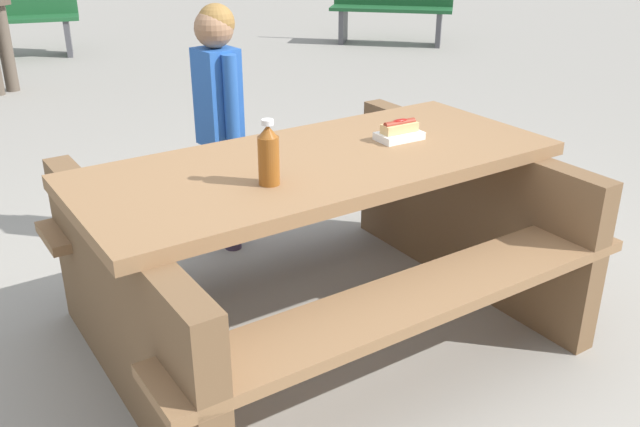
# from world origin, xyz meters

# --- Properties ---
(ground_plane) EXTENTS (30.00, 30.00, 0.00)m
(ground_plane) POSITION_xyz_m (0.00, 0.00, 0.00)
(ground_plane) COLOR gray
(ground_plane) RESTS_ON ground
(picnic_table) EXTENTS (2.14, 1.87, 0.75)m
(picnic_table) POSITION_xyz_m (0.00, 0.00, 0.44)
(picnic_table) COLOR olive
(picnic_table) RESTS_ON ground
(soda_bottle) EXTENTS (0.07, 0.07, 0.22)m
(soda_bottle) POSITION_xyz_m (-0.23, -0.20, 0.85)
(soda_bottle) COLOR brown
(soda_bottle) RESTS_ON picnic_table
(hotdog_tray) EXTENTS (0.20, 0.15, 0.08)m
(hotdog_tray) POSITION_xyz_m (0.36, 0.12, 0.78)
(hotdog_tray) COLOR white
(hotdog_tray) RESTS_ON picnic_table
(child_in_coat) EXTENTS (0.23, 0.28, 1.20)m
(child_in_coat) POSITION_xyz_m (-0.24, 0.90, 0.77)
(child_in_coat) COLOR #3F334C
(child_in_coat) RESTS_ON ground
(park_bench_mid) EXTENTS (1.51, 0.45, 0.85)m
(park_bench_mid) POSITION_xyz_m (-1.81, 6.39, 0.45)
(park_bench_mid) COLOR #1E592D
(park_bench_mid) RESTS_ON ground
(park_bench_far) EXTENTS (1.52, 1.05, 0.85)m
(park_bench_far) POSITION_xyz_m (2.67, 6.01, 0.45)
(park_bench_far) COLOR #1E592D
(park_bench_far) RESTS_ON ground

